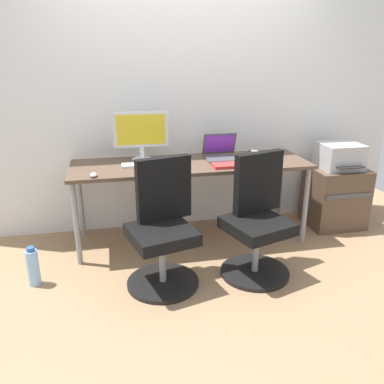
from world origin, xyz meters
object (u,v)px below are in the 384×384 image
Objects in this scene: water_bottle_on_floor at (33,267)px; desktop_monitor at (141,132)px; open_laptop at (222,152)px; office_chair_right at (257,221)px; office_chair_left at (163,230)px; side_cabinet at (335,197)px; printer at (340,156)px; coffee_mug at (270,161)px.

water_bottle_on_floor is 0.65× the size of desktop_monitor.
desktop_monitor is at bearing 172.78° from open_laptop.
office_chair_right is 1.96× the size of desktop_monitor.
open_laptop reaches higher than office_chair_left.
printer is at bearing -90.00° from side_cabinet.
desktop_monitor reaches higher than office_chair_right.
desktop_monitor reaches higher than office_chair_left.
coffee_mug is (0.98, 0.42, 0.36)m from office_chair_left.
desktop_monitor is (0.90, 0.72, 0.84)m from water_bottle_on_floor.
coffee_mug is at bearing -22.68° from desktop_monitor.
desktop_monitor is at bearing 175.17° from printer.
office_chair_right is (0.73, -0.00, 0.00)m from office_chair_left.
open_laptop is at bearing -7.22° from desktop_monitor.
printer is at bearing -4.83° from desktop_monitor.
coffee_mug is (-0.84, -0.28, 0.49)m from side_cabinet.
coffee_mug is at bearing 22.90° from office_chair_left.
side_cabinet is 1.92× the size of open_laptop.
side_cabinet is at bearing -4.80° from desktop_monitor.
desktop_monitor is at bearing 175.20° from side_cabinet.
open_laptop is at bearing 176.70° from side_cabinet.
open_laptop is at bearing 21.16° from water_bottle_on_floor.
office_chair_left reaches higher than printer.
water_bottle_on_floor is at bearing 171.99° from office_chair_left.
water_bottle_on_floor is at bearing -168.64° from side_cabinet.
office_chair_left is 1.01m from water_bottle_on_floor.
water_bottle_on_floor is at bearing -168.66° from printer.
office_chair_left is at bearing 179.92° from office_chair_right.
office_chair_right is 1.30m from desktop_monitor.
side_cabinet is 2.84m from water_bottle_on_floor.
desktop_monitor is 0.75m from open_laptop.
office_chair_left reaches higher than coffee_mug.
office_chair_left is 10.22× the size of coffee_mug.
water_bottle_on_floor is 2.06m from coffee_mug.
open_laptop is at bearing 176.66° from printer.
printer is (1.09, 0.69, 0.29)m from office_chair_right.
printer is 0.83× the size of desktop_monitor.
office_chair_right is at bearing -147.45° from side_cabinet.
coffee_mug is at bearing -161.61° from side_cabinet.
coffee_mug reaches higher than water_bottle_on_floor.
office_chair_right reaches higher than coffee_mug.
desktop_monitor reaches higher than water_bottle_on_floor.
printer reaches higher than coffee_mug.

